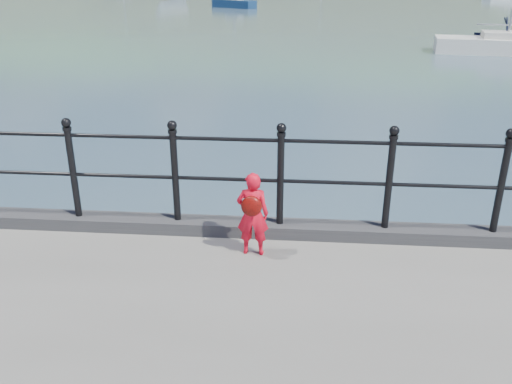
# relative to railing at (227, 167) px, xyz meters

# --- Properties ---
(ground) EXTENTS (600.00, 600.00, 0.00)m
(ground) POSITION_rel_railing_xyz_m (-0.00, 0.15, -1.82)
(ground) COLOR #2D4251
(ground) RESTS_ON ground
(kerb) EXTENTS (60.00, 0.30, 0.15)m
(kerb) POSITION_rel_railing_xyz_m (-0.00, -0.00, -0.75)
(kerb) COLOR #28282B
(kerb) RESTS_ON quay
(railing) EXTENTS (18.11, 0.11, 1.20)m
(railing) POSITION_rel_railing_xyz_m (0.00, 0.00, 0.00)
(railing) COLOR black
(railing) RESTS_ON kerb
(far_shore) EXTENTS (830.00, 200.00, 156.00)m
(far_shore) POSITION_rel_railing_xyz_m (38.34, 239.56, -24.39)
(far_shore) COLOR #333A21
(far_shore) RESTS_ON ground
(child) EXTENTS (0.35, 0.30, 0.94)m
(child) POSITION_rel_railing_xyz_m (0.33, -0.47, -0.34)
(child) COLOR red
(child) RESTS_ON quay
(launch_navy) EXTENTS (3.80, 3.59, 1.59)m
(launch_navy) POSITION_rel_railing_xyz_m (10.42, 21.76, -1.03)
(launch_navy) COLOR black
(launch_navy) RESTS_ON ground
(sailboat_near) EXTENTS (6.55, 2.70, 8.73)m
(sailboat_near) POSITION_rel_railing_xyz_m (10.22, 21.13, -1.48)
(sailboat_near) COLOR silver
(sailboat_near) RESTS_ON ground
(sailboat_port) EXTENTS (4.45, 3.42, 6.55)m
(sailboat_port) POSITION_rel_railing_xyz_m (-5.88, 47.98, -1.48)
(sailboat_port) COLOR navy
(sailboat_port) RESTS_ON ground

